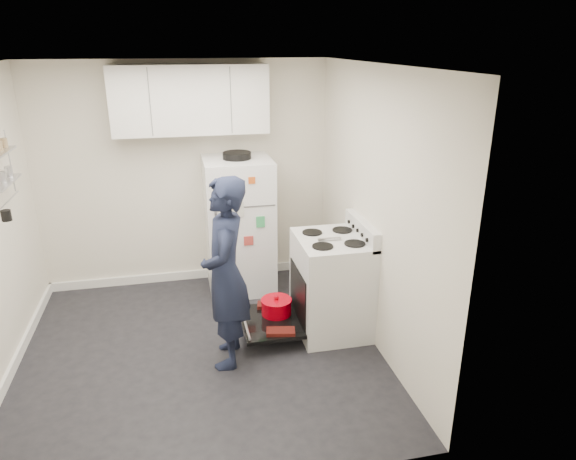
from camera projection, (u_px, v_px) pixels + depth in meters
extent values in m
cube|color=black|center=(201.00, 352.00, 4.68)|extent=(3.20, 3.20, 0.01)
cube|color=white|center=(181.00, 65.00, 3.82)|extent=(3.20, 3.20, 0.01)
cube|color=beige|center=(186.00, 176.00, 5.72)|extent=(3.20, 0.01, 2.50)
cube|color=beige|center=(205.00, 319.00, 2.79)|extent=(3.20, 0.01, 2.50)
cube|color=beige|center=(374.00, 210.00, 4.57)|extent=(0.01, 3.20, 2.50)
cube|color=white|center=(12.00, 370.00, 4.35)|extent=(0.03, 3.20, 0.10)
cube|color=white|center=(193.00, 275.00, 6.12)|extent=(3.20, 0.03, 0.10)
cube|color=silver|center=(331.00, 286.00, 4.92)|extent=(0.65, 0.76, 0.92)
cube|color=black|center=(324.00, 292.00, 4.93)|extent=(0.53, 0.60, 0.52)
cube|color=orange|center=(351.00, 290.00, 4.98)|extent=(0.02, 0.56, 0.46)
cylinder|color=black|center=(329.00, 308.00, 5.00)|extent=(0.34, 0.34, 0.02)
cube|color=silver|center=(362.00, 230.00, 4.79)|extent=(0.08, 0.76, 0.18)
cube|color=silver|center=(333.00, 240.00, 4.76)|extent=(0.65, 0.76, 0.03)
cube|color=#B2B2B7|center=(329.00, 239.00, 4.69)|extent=(0.22, 0.03, 0.01)
cube|color=black|center=(270.00, 322.00, 4.91)|extent=(0.55, 0.70, 0.03)
cylinder|color=#B2B2B7|center=(245.00, 321.00, 4.85)|extent=(0.02, 0.66, 0.02)
cylinder|color=#C20010|center=(276.00, 307.00, 4.99)|extent=(0.29, 0.29, 0.14)
cylinder|color=#C20010|center=(276.00, 300.00, 4.97)|extent=(0.30, 0.30, 0.02)
sphere|color=#C20010|center=(276.00, 298.00, 4.96)|extent=(0.04, 0.04, 0.04)
cube|color=maroon|center=(281.00, 332.00, 4.67)|extent=(0.28, 0.18, 0.04)
cube|color=maroon|center=(270.00, 305.00, 5.14)|extent=(0.28, 0.18, 0.04)
cube|color=white|center=(239.00, 225.00, 5.68)|extent=(0.72, 0.70, 1.50)
cube|color=#4C4C4C|center=(243.00, 207.00, 5.24)|extent=(0.68, 0.01, 0.01)
cube|color=#B2B2B7|center=(215.00, 198.00, 5.13)|extent=(0.03, 0.03, 0.20)
cube|color=#B2B2B7|center=(217.00, 237.00, 5.27)|extent=(0.03, 0.03, 0.55)
cylinder|color=black|center=(237.00, 155.00, 5.41)|extent=(0.30, 0.30, 0.07)
cube|color=#38A85D|center=(261.00, 222.00, 5.33)|extent=(0.09, 0.01, 0.12)
cube|color=#D45518|center=(252.00, 180.00, 5.16)|extent=(0.07, 0.01, 0.07)
cube|color=gold|center=(227.00, 189.00, 5.14)|extent=(0.06, 0.01, 0.06)
cube|color=beige|center=(238.00, 210.00, 5.24)|extent=(0.12, 0.01, 0.16)
cube|color=#BD3C36|center=(249.00, 241.00, 5.38)|extent=(0.10, 0.01, 0.10)
cube|color=silver|center=(190.00, 100.00, 5.29)|extent=(1.60, 0.33, 0.70)
cube|color=#B2B2B7|center=(3.00, 183.00, 4.30)|extent=(0.14, 0.60, 0.02)
cylinder|color=black|center=(6.00, 216.00, 4.22)|extent=(0.08, 0.08, 0.09)
imported|color=#171D34|center=(226.00, 274.00, 4.30)|extent=(0.49, 0.66, 1.67)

